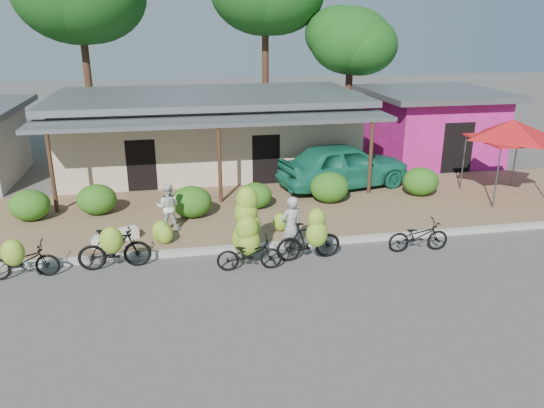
{
  "coord_description": "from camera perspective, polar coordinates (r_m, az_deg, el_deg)",
  "views": [
    {
      "loc": [
        -1.57,
        -11.98,
        6.33
      ],
      "look_at": [
        1.18,
        2.48,
        1.2
      ],
      "focal_mm": 35.0,
      "sensor_mm": 36.0,
      "label": 1
    }
  ],
  "objects": [
    {
      "name": "ground",
      "position": [
        13.64,
        -2.97,
        -8.46
      ],
      "size": [
        100.0,
        100.0,
        0.0
      ],
      "primitive_type": "plane",
      "color": "#524F4C",
      "rests_on": "ground"
    },
    {
      "name": "sidewalk",
      "position": [
        18.17,
        -5.16,
        -1.05
      ],
      "size": [
        60.0,
        6.0,
        0.12
      ],
      "primitive_type": "cube",
      "color": "#886A49",
      "rests_on": "ground"
    },
    {
      "name": "curb",
      "position": [
        15.39,
        -4.01,
        -4.8
      ],
      "size": [
        60.0,
        0.25,
        0.15
      ],
      "primitive_type": "cube",
      "color": "#A8A399",
      "rests_on": "ground"
    },
    {
      "name": "shop_main",
      "position": [
        23.42,
        -6.8,
        7.74
      ],
      "size": [
        13.0,
        8.5,
        3.35
      ],
      "color": "#C8B297",
      "rests_on": "ground"
    },
    {
      "name": "shop_pink",
      "position": [
        26.36,
        16.84,
        8.22
      ],
      "size": [
        6.0,
        6.0,
        3.25
      ],
      "color": "#D5209A",
      "rests_on": "ground"
    },
    {
      "name": "tree_near_right",
      "position": [
        28.05,
        8.03,
        17.19
      ],
      "size": [
        4.32,
        4.13,
        7.04
      ],
      "color": "#492F1D",
      "rests_on": "ground"
    },
    {
      "name": "hedge_0",
      "position": [
        18.94,
        -24.62,
        -0.12
      ],
      "size": [
        1.29,
        1.17,
        1.01
      ],
      "primitive_type": "ellipsoid",
      "color": "#245313",
      "rests_on": "sidewalk"
    },
    {
      "name": "hedge_1",
      "position": [
        18.72,
        -18.33,
        0.48
      ],
      "size": [
        1.3,
        1.17,
        1.02
      ],
      "primitive_type": "ellipsoid",
      "color": "#245313",
      "rests_on": "sidewalk"
    },
    {
      "name": "hedge_2",
      "position": [
        17.69,
        -8.66,
        0.24
      ],
      "size": [
        1.34,
        1.21,
        1.04
      ],
      "primitive_type": "ellipsoid",
      "color": "#245313",
      "rests_on": "sidewalk"
    },
    {
      "name": "hedge_3",
      "position": [
        18.37,
        -1.79,
        0.92
      ],
      "size": [
        1.15,
        1.03,
        0.89
      ],
      "primitive_type": "ellipsoid",
      "color": "#245313",
      "rests_on": "sidewalk"
    },
    {
      "name": "hedge_4",
      "position": [
        19.05,
        6.2,
        1.8
      ],
      "size": [
        1.39,
        1.26,
        1.09
      ],
      "primitive_type": "ellipsoid",
      "color": "#245313",
      "rests_on": "sidewalk"
    },
    {
      "name": "hedge_5",
      "position": [
        20.46,
        15.68,
        2.35
      ],
      "size": [
        1.35,
        1.21,
        1.05
      ],
      "primitive_type": "ellipsoid",
      "color": "#245313",
      "rests_on": "sidewalk"
    },
    {
      "name": "red_canopy",
      "position": [
        20.97,
        24.43,
        7.3
      ],
      "size": [
        3.5,
        3.5,
        2.86
      ],
      "color": "#59595E",
      "rests_on": "sidewalk"
    },
    {
      "name": "bike_far_left",
      "position": [
        14.97,
        -25.39,
        -5.47
      ],
      "size": [
        1.83,
        1.22,
        1.35
      ],
      "rotation": [
        0.0,
        0.0,
        1.6
      ],
      "color": "black",
      "rests_on": "ground"
    },
    {
      "name": "bike_left",
      "position": [
        14.62,
        -16.64,
        -4.51
      ],
      "size": [
        1.93,
        1.21,
        1.45
      ],
      "rotation": [
        0.0,
        0.0,
        1.62
      ],
      "color": "black",
      "rests_on": "ground"
    },
    {
      "name": "bike_center",
      "position": [
        14.23,
        -2.6,
        -3.5
      ],
      "size": [
        1.78,
        1.23,
        2.15
      ],
      "rotation": [
        0.0,
        0.0,
        1.51
      ],
      "color": "black",
      "rests_on": "ground"
    },
    {
      "name": "bike_right",
      "position": [
        14.51,
        4.14,
        -3.69
      ],
      "size": [
        1.88,
        1.22,
        1.72
      ],
      "rotation": [
        0.0,
        0.0,
        1.64
      ],
      "color": "black",
      "rests_on": "ground"
    },
    {
      "name": "bike_far_right",
      "position": [
        15.79,
        15.46,
        -3.32
      ],
      "size": [
        1.79,
        0.69,
        0.93
      ],
      "rotation": [
        0.0,
        0.0,
        1.53
      ],
      "color": "black",
      "rests_on": "ground"
    },
    {
      "name": "loose_banana_a",
      "position": [
        15.9,
        -11.84,
        -2.88
      ],
      "size": [
        0.54,
        0.46,
        0.67
      ],
      "primitive_type": "ellipsoid",
      "color": "#87B42D",
      "rests_on": "sidewalk"
    },
    {
      "name": "loose_banana_b",
      "position": [
        15.77,
        -11.44,
        -3.24
      ],
      "size": [
        0.46,
        0.39,
        0.58
      ],
      "primitive_type": "ellipsoid",
      "color": "#87B42D",
      "rests_on": "sidewalk"
    },
    {
      "name": "loose_banana_c",
      "position": [
        16.38,
        0.9,
        -1.97
      ],
      "size": [
        0.46,
        0.39,
        0.58
      ],
      "primitive_type": "ellipsoid",
      "color": "#87B42D",
      "rests_on": "sidewalk"
    },
    {
      "name": "sack_near",
      "position": [
        16.46,
        -15.7,
        -3.14
      ],
      "size": [
        0.94,
        0.67,
        0.3
      ],
      "primitive_type": "cube",
      "rotation": [
        0.0,
        0.0,
        0.36
      ],
      "color": "silver",
      "rests_on": "sidewalk"
    },
    {
      "name": "sack_far",
      "position": [
        16.08,
        -17.41,
        -3.89
      ],
      "size": [
        0.8,
        0.48,
        0.28
      ],
      "primitive_type": "cube",
      "rotation": [
        0.0,
        0.0,
        -0.15
      ],
      "color": "silver",
      "rests_on": "sidewalk"
    },
    {
      "name": "vendor",
      "position": [
        14.69,
        2.06,
        -2.5
      ],
      "size": [
        0.76,
        0.62,
        1.79
      ],
      "primitive_type": "imported",
      "rotation": [
        0.0,
        0.0,
        3.48
      ],
      "color": "#999999",
      "rests_on": "ground"
    },
    {
      "name": "bystander",
      "position": [
        16.68,
        -11.12,
        -0.29
      ],
      "size": [
        0.82,
        0.69,
        1.49
      ],
      "primitive_type": "imported",
      "rotation": [
        0.0,
        0.0,
        2.95
      ],
      "color": "silver",
      "rests_on": "sidewalk"
    },
    {
      "name": "teal_van",
      "position": [
        20.74,
        7.76,
        4.15
      ],
      "size": [
        5.5,
        3.13,
        1.76
      ],
      "primitive_type": "imported",
      "rotation": [
        0.0,
        0.0,
        1.78
      ],
      "color": "#197155",
      "rests_on": "sidewalk"
    }
  ]
}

